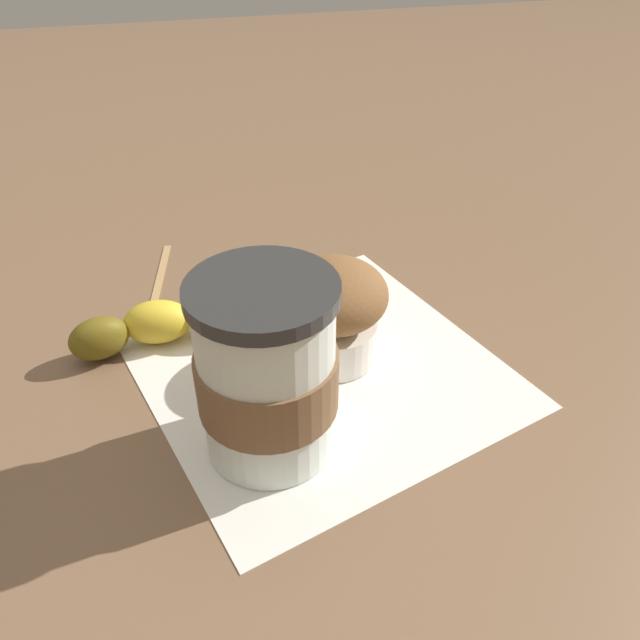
{
  "coord_description": "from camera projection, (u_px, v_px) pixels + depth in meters",
  "views": [
    {
      "loc": [
        -0.38,
        0.11,
        0.33
      ],
      "look_at": [
        0.0,
        0.0,
        0.05
      ],
      "focal_mm": 35.0,
      "sensor_mm": 36.0,
      "label": 1
    }
  ],
  "objects": [
    {
      "name": "wooden_stirrer",
      "position": [
        161.0,
        272.0,
        0.63
      ],
      "size": [
        0.11,
        0.03,
        0.0
      ],
      "primitive_type": "cube",
      "rotation": [
        0.0,
        0.0,
        6.08
      ],
      "color": "tan",
      "rests_on": "ground_plane"
    },
    {
      "name": "ground_plane",
      "position": [
        320.0,
        369.0,
        0.51
      ],
      "size": [
        3.0,
        3.0,
        0.0
      ],
      "primitive_type": "plane",
      "color": "brown"
    },
    {
      "name": "paper_napkin",
      "position": [
        320.0,
        368.0,
        0.51
      ],
      "size": [
        0.33,
        0.33,
        0.0
      ],
      "primitive_type": "cube",
      "rotation": [
        0.0,
        0.0,
        0.26
      ],
      "color": "white",
      "rests_on": "ground_plane"
    },
    {
      "name": "banana",
      "position": [
        187.0,
        323.0,
        0.53
      ],
      "size": [
        0.08,
        0.2,
        0.04
      ],
      "color": "gold",
      "rests_on": "paper_napkin"
    },
    {
      "name": "muffin",
      "position": [
        333.0,
        309.0,
        0.5
      ],
      "size": [
        0.09,
        0.09,
        0.09
      ],
      "color": "white",
      "rests_on": "paper_napkin"
    },
    {
      "name": "coffee_cup",
      "position": [
        267.0,
        372.0,
        0.41
      ],
      "size": [
        0.1,
        0.1,
        0.13
      ],
      "color": "silver",
      "rests_on": "paper_napkin"
    }
  ]
}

